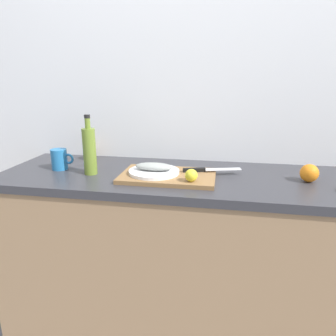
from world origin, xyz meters
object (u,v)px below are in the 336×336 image
(white_plate, at_px, (154,172))
(chef_knife, at_px, (205,170))
(cutting_board, at_px, (168,176))
(lemon_0, at_px, (191,175))
(olive_oil_bottle, at_px, (89,150))
(fish_fillet, at_px, (154,167))
(coffee_mug_0, at_px, (60,159))

(white_plate, relative_size, chef_knife, 0.85)
(cutting_board, distance_m, chef_knife, 0.19)
(white_plate, xyz_separation_m, chef_knife, (0.24, 0.07, 0.00))
(cutting_board, xyz_separation_m, white_plate, (-0.07, 0.00, 0.02))
(white_plate, distance_m, lemon_0, 0.21)
(lemon_0, bearing_deg, chef_knife, 73.11)
(cutting_board, xyz_separation_m, olive_oil_bottle, (-0.39, -0.00, 0.11))
(fish_fillet, bearing_deg, coffee_mug_0, 175.15)
(cutting_board, height_order, coffee_mug_0, coffee_mug_0)
(cutting_board, relative_size, olive_oil_bottle, 1.53)
(fish_fillet, distance_m, chef_knife, 0.25)
(white_plate, bearing_deg, fish_fillet, 90.00)
(chef_knife, bearing_deg, lemon_0, -122.80)
(white_plate, bearing_deg, olive_oil_bottle, -179.28)
(fish_fillet, relative_size, chef_knife, 0.64)
(fish_fillet, bearing_deg, white_plate, -90.00)
(white_plate, distance_m, fish_fillet, 0.03)
(white_plate, distance_m, olive_oil_bottle, 0.34)
(chef_knife, xyz_separation_m, lemon_0, (-0.05, -0.16, 0.02))
(fish_fillet, bearing_deg, lemon_0, -26.28)
(cutting_board, height_order, white_plate, white_plate)
(white_plate, bearing_deg, chef_knife, 15.88)
(chef_knife, relative_size, coffee_mug_0, 2.35)
(olive_oil_bottle, relative_size, coffee_mug_0, 2.42)
(fish_fillet, distance_m, coffee_mug_0, 0.52)
(fish_fillet, relative_size, lemon_0, 3.23)
(olive_oil_bottle, bearing_deg, lemon_0, -9.92)
(cutting_board, bearing_deg, white_plate, 177.68)
(cutting_board, distance_m, lemon_0, 0.16)
(lemon_0, relative_size, olive_oil_bottle, 0.19)
(lemon_0, bearing_deg, white_plate, 153.72)
(cutting_board, relative_size, chef_knife, 1.57)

